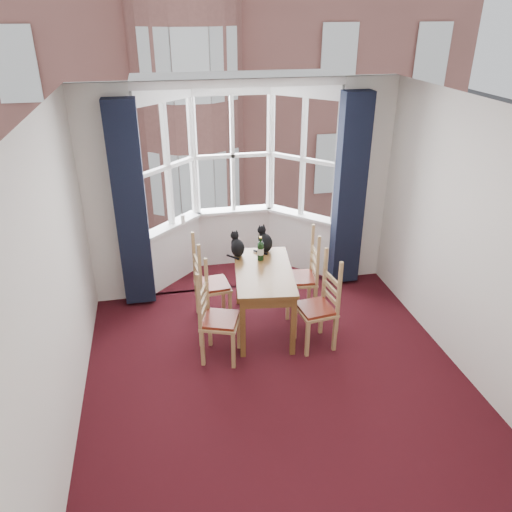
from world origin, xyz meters
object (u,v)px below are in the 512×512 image
object	(u,v)px
chair_right_near	(323,308)
candle_tall	(183,219)
chair_left_far	(205,287)
dining_table	(264,279)
wine_bottle	(261,250)
chair_right_far	(307,279)
chair_left_near	(212,320)
cat_left	(237,246)
cat_right	(265,241)

from	to	relation	value
chair_right_near	candle_tall	distance (m)	2.41
chair_left_far	dining_table	bearing A→B (deg)	-23.91
dining_table	wine_bottle	size ratio (longest dim) A/B	4.30
chair_right_far	wine_bottle	bearing A→B (deg)	176.94
chair_left_near	wine_bottle	world-z (taller)	wine_bottle
chair_right_near	candle_tall	bearing A→B (deg)	127.29
candle_tall	chair_right_near	bearing A→B (deg)	-52.71
wine_bottle	chair_right_near	bearing A→B (deg)	-52.00
chair_right_near	wine_bottle	xyz separation A→B (m)	(-0.58, 0.74, 0.45)
candle_tall	wine_bottle	bearing A→B (deg)	-53.17
chair_right_far	dining_table	bearing A→B (deg)	-158.22
dining_table	chair_left_far	world-z (taller)	chair_left_far
chair_left_far	chair_right_near	bearing A→B (deg)	-30.93
chair_right_near	chair_left_far	bearing A→B (deg)	149.07
wine_bottle	candle_tall	size ratio (longest dim) A/B	2.40
chair_left_far	chair_right_far	size ratio (longest dim) A/B	1.00
chair_right_far	cat_left	xyz separation A→B (m)	(-0.85, 0.21, 0.44)
dining_table	candle_tall	world-z (taller)	candle_tall
dining_table	chair_right_near	xyz separation A→B (m)	(0.59, -0.46, -0.20)
chair_left_near	chair_right_near	size ratio (longest dim) A/B	1.00
chair_right_far	candle_tall	world-z (taller)	candle_tall
chair_left_near	dining_table	bearing A→B (deg)	33.97
chair_right_far	wine_bottle	xyz separation A→B (m)	(-0.59, 0.03, 0.45)
dining_table	chair_left_near	xyz separation A→B (m)	(-0.67, -0.45, -0.20)
chair_left_near	chair_left_far	size ratio (longest dim) A/B	1.00
cat_right	candle_tall	xyz separation A→B (m)	(-0.96, 0.90, 0.02)
cat_right	candle_tall	distance (m)	1.32
chair_right_near	cat_left	distance (m)	1.31
chair_right_near	cat_right	distance (m)	1.17
dining_table	cat_left	size ratio (longest dim) A/B	4.04
chair_right_near	chair_right_far	size ratio (longest dim) A/B	1.00
chair_left_near	cat_right	world-z (taller)	cat_right
dining_table	cat_right	bearing A→B (deg)	76.41
chair_right_near	cat_right	world-z (taller)	cat_right
chair_left_far	cat_left	world-z (taller)	cat_left
wine_bottle	chair_right_far	bearing A→B (deg)	-3.06
dining_table	cat_left	xyz separation A→B (m)	(-0.24, 0.45, 0.24)
dining_table	chair_right_far	world-z (taller)	chair_right_far
chair_right_far	cat_left	bearing A→B (deg)	166.15
wine_bottle	candle_tall	xyz separation A→B (m)	(-0.86, 1.14, 0.01)
chair_left_near	chair_right_near	distance (m)	1.27
chair_right_far	cat_left	size ratio (longest dim) A/B	2.84
chair_right_near	candle_tall	size ratio (longest dim) A/B	7.26
chair_left_near	chair_right_near	xyz separation A→B (m)	(1.27, -0.01, 0.00)
chair_right_far	wine_bottle	world-z (taller)	wine_bottle
chair_right_near	chair_right_far	world-z (taller)	same
dining_table	chair_right_far	distance (m)	0.69
cat_left	candle_tall	bearing A→B (deg)	121.88
chair_left_far	wine_bottle	bearing A→B (deg)	-1.68
chair_right_near	chair_right_far	distance (m)	0.70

